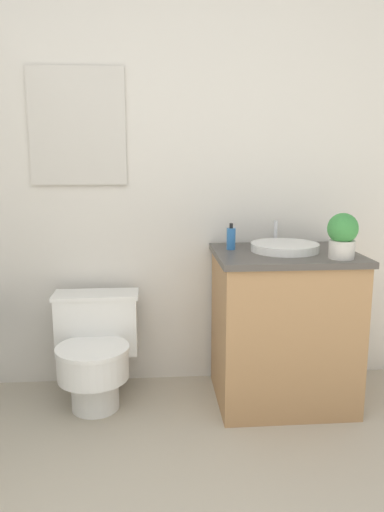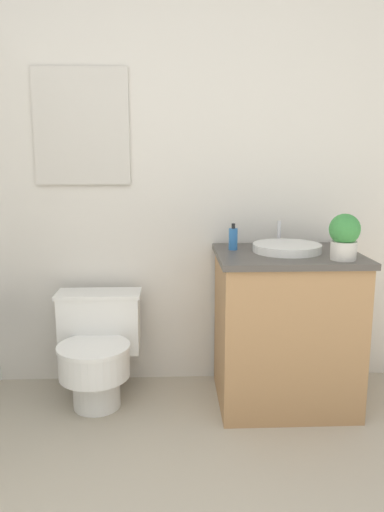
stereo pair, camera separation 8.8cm
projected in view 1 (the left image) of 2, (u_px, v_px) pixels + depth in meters
wall_back at (102, 155)px, 2.62m from camera, size 3.54×0.07×2.50m
toilet at (95, 349)px, 2.53m from camera, size 0.44×0.51×0.55m
vanity at (283, 327)px, 2.54m from camera, size 0.70×0.57×0.78m
sink at (285, 247)px, 2.48m from camera, size 0.34×0.37×0.13m
soap_bottle at (231, 238)px, 2.52m from camera, size 0.04×0.04×0.13m
potted_plant at (342, 235)px, 2.29m from camera, size 0.14×0.14×0.21m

